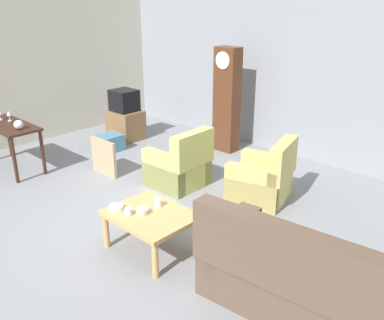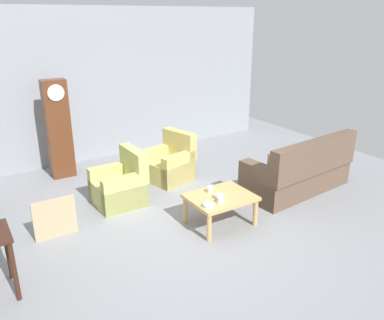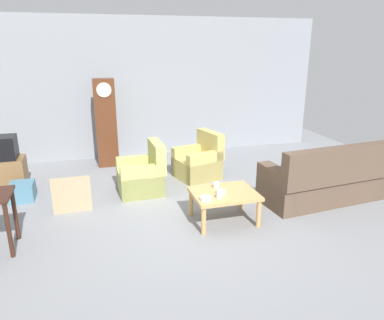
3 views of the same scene
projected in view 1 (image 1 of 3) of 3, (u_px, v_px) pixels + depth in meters
ground_plane at (148, 225)px, 5.48m from camera, size 10.40×10.40×0.00m
garage_door_wall at (303, 66)px, 7.32m from camera, size 8.40×0.16×3.20m
pegboard_wall_left at (12, 70)px, 7.90m from camera, size 0.12×6.40×2.88m
couch_floral at (313, 288)px, 3.77m from camera, size 2.17×1.07×1.04m
armchair_olive_near at (180, 167)px, 6.50m from camera, size 0.81×0.78×0.92m
armchair_olive_far at (263, 180)px, 6.04m from camera, size 0.96×0.94×0.92m
coffee_table_wood at (151, 219)px, 4.83m from camera, size 0.96×0.76×0.47m
console_table_dark at (9, 131)px, 7.01m from camera, size 1.30×0.56×0.78m
grandfather_clock at (227, 100)px, 7.76m from camera, size 0.44×0.30×1.91m
tv_stand_cabinet at (126, 125)px, 8.64m from camera, size 0.68×0.52×0.58m
tv_crt at (124, 100)px, 8.46m from camera, size 0.48×0.44×0.42m
framed_picture_leaning at (104, 157)px, 6.92m from camera, size 0.60×0.05×0.59m
storage_box_blue at (110, 142)px, 8.02m from camera, size 0.40×0.43×0.31m
glass_dome_cloche at (19, 125)px, 6.67m from camera, size 0.15×0.15×0.15m
cup_white_porcelain at (158, 202)px, 4.94m from camera, size 0.08×0.08×0.10m
cup_blue_rimmed at (128, 212)px, 4.75m from camera, size 0.08×0.08×0.09m
bowl_white_stacked at (116, 207)px, 4.88m from camera, size 0.17×0.17×0.05m
bowl_shallow_green at (142, 211)px, 4.79m from camera, size 0.15×0.15×0.06m
wine_glass_short at (9, 114)px, 7.07m from camera, size 0.07×0.07×0.18m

